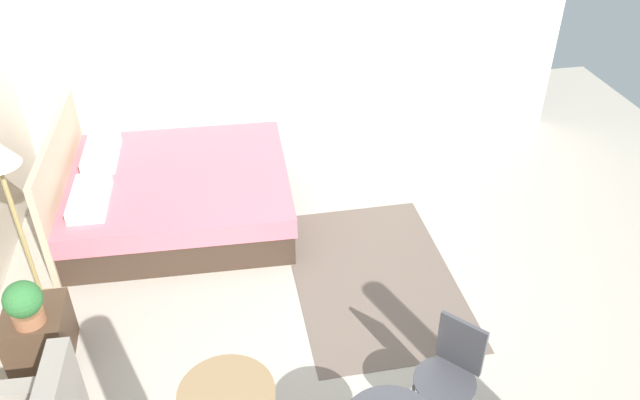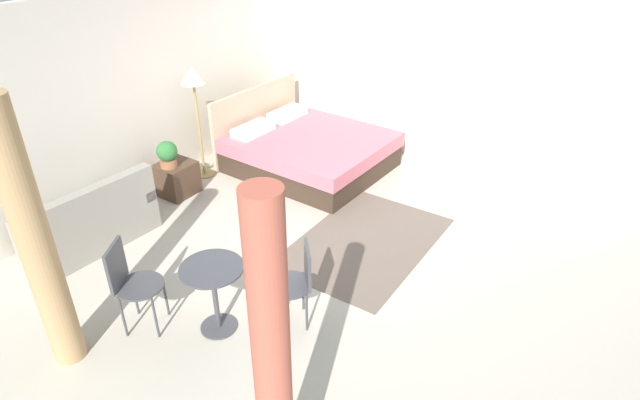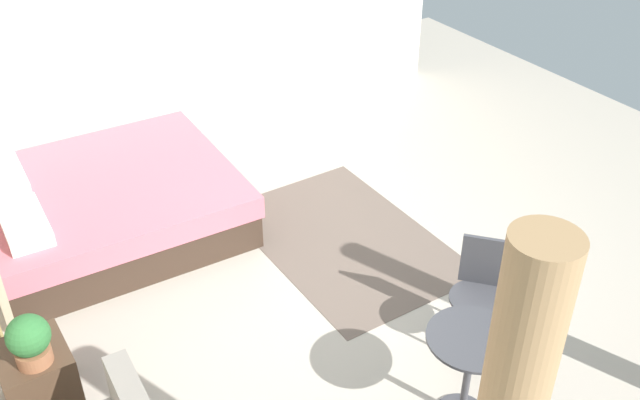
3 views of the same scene
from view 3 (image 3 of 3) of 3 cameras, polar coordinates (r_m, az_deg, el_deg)
ground_plane at (r=6.14m, az=2.16°, el=-5.56°), size 8.84×9.18×0.02m
wall_right at (r=7.76m, az=-10.36°, el=13.97°), size 0.12×6.18×2.66m
area_rug at (r=6.46m, az=1.98°, el=-3.10°), size 2.11×1.41×0.01m
bed at (r=6.68m, az=-16.75°, el=-0.40°), size 1.97×2.24×1.06m
nightstand at (r=5.29m, az=-21.30°, el=-12.83°), size 0.48×0.45×0.45m
potted_plant at (r=4.93m, az=-21.87°, el=-10.16°), size 0.27×0.27×0.36m
balcony_table at (r=4.75m, az=11.65°, el=-12.42°), size 0.58×0.58×0.72m
cafe_chair_near_window at (r=5.31m, az=12.52°, el=-6.46°), size 0.59×0.59×0.85m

